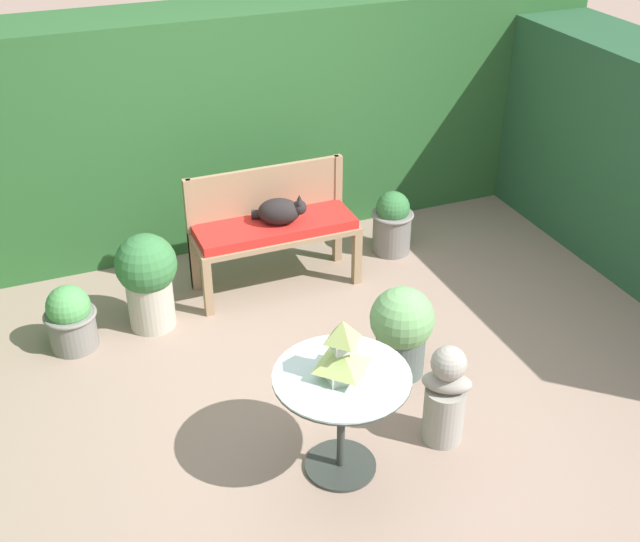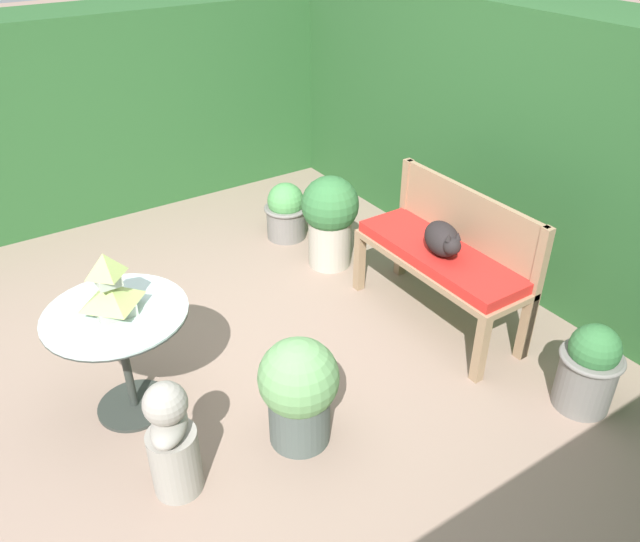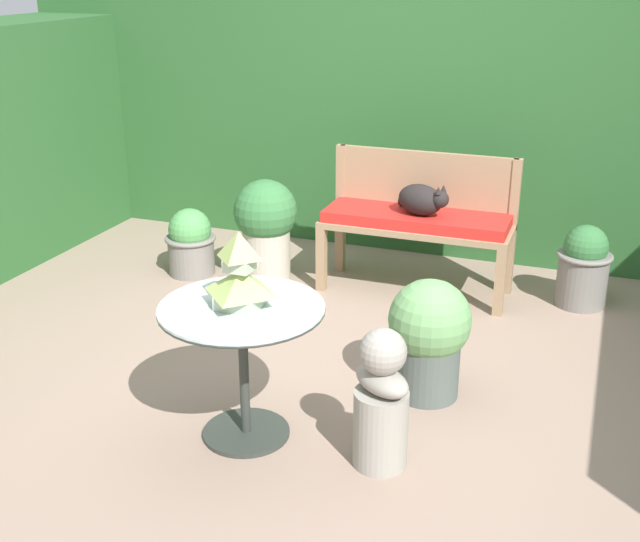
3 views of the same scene
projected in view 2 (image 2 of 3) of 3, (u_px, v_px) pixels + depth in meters
ground at (269, 375)px, 3.66m from camera, size 30.00×30.00×0.00m
foliage_hedge_back at (553, 150)px, 4.23m from camera, size 6.40×0.70×1.83m
foliage_hedge_left at (116, 109)px, 5.31m from camera, size 0.70×3.50×1.64m
garden_bench at (440, 261)px, 3.89m from camera, size 1.21×0.43×0.54m
bench_backrest at (466, 227)px, 3.88m from camera, size 1.21×0.06×0.89m
cat at (443, 239)px, 3.76m from camera, size 0.36×0.32×0.21m
patio_table at (120, 334)px, 3.18m from camera, size 0.73×0.73×0.64m
pagoda_birdhouse at (110, 288)px, 3.03m from camera, size 0.25×0.25×0.34m
garden_bust at (172, 442)px, 2.83m from camera, size 0.32×0.29×0.64m
potted_plant_bench_left at (589, 368)px, 3.33m from camera, size 0.34×0.34×0.52m
potted_plant_hedge_corner at (286, 211)px, 4.98m from camera, size 0.35×0.35×0.46m
potted_plant_table_far at (330, 217)px, 4.54m from camera, size 0.42×0.42×0.70m
potted_plant_path_edge at (299, 390)px, 3.09m from camera, size 0.41×0.41×0.61m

